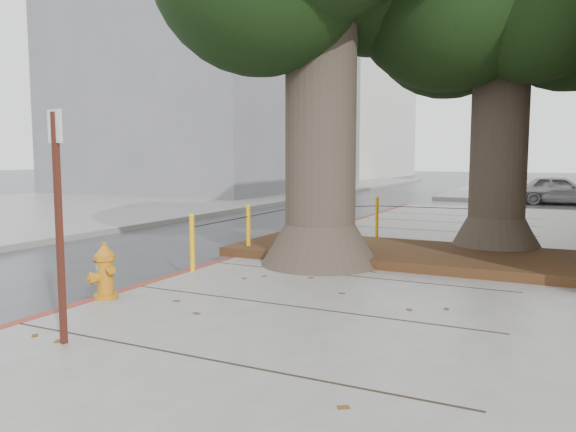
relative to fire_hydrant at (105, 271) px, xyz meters
name	(u,v)px	position (x,y,z in m)	size (l,w,h in m)	color
ground	(259,313)	(1.89, 0.73, -0.51)	(140.00, 140.00, 0.00)	#28282B
sidewalk_opposite	(73,205)	(-12.11, 10.73, -0.44)	(14.00, 60.00, 0.15)	slate
curb_red	(230,262)	(-0.11, 3.23, -0.44)	(0.14, 26.00, 0.16)	maroon
planter_bed	(406,254)	(2.79, 4.63, -0.28)	(6.40, 2.60, 0.16)	black
building_far_grey	(217,88)	(-13.11, 22.73, 5.49)	(12.00, 16.00, 12.00)	slate
building_far_white	(332,99)	(-15.11, 45.73, 6.99)	(12.00, 18.00, 15.00)	silver
bollard_ring	(326,223)	(1.03, 5.11, 0.15)	(3.79, 5.39, 0.95)	#F3AC0D
fire_hydrant	(105,271)	(0.00, 0.00, 0.00)	(0.41, 0.41, 0.74)	orange
signpost	(59,213)	(0.93, -1.52, 0.94)	(0.23, 0.06, 2.30)	#471911
car_silver	(559,190)	(5.19, 20.55, 0.10)	(1.45, 3.59, 1.22)	#97969B
car_dark	(232,183)	(-10.27, 19.65, 0.12)	(1.79, 4.39, 1.27)	black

